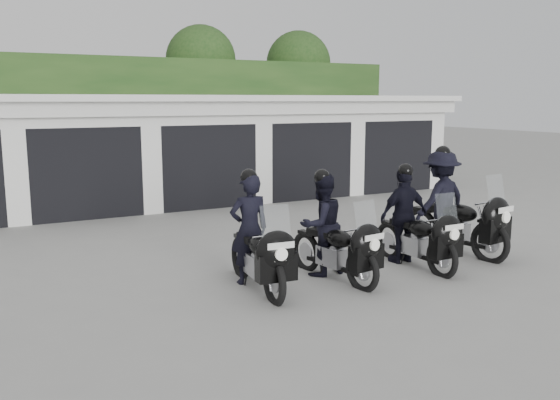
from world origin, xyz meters
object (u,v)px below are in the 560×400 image
police_bike_c (410,221)px  police_bike_d (448,206)px  police_bike_a (256,241)px  police_bike_b (329,231)px

police_bike_c → police_bike_d: size_ratio=0.89×
police_bike_d → police_bike_a: bearing=175.5°
police_bike_d → police_bike_b: bearing=178.0°
police_bike_a → police_bike_d: bearing=9.3°
police_bike_a → police_bike_c: size_ratio=1.03×
police_bike_a → police_bike_d: size_ratio=0.91×
police_bike_b → police_bike_c: bearing=-8.9°
police_bike_a → police_bike_d: (4.17, 0.34, 0.14)m
police_bike_b → police_bike_d: bearing=-0.9°
police_bike_a → police_bike_d: 4.19m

